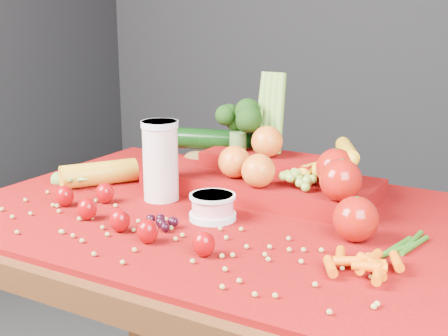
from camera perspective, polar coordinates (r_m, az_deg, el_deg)
The scene contains 12 objects.
table at distance 1.34m, azimuth -0.43°, elevation -8.25°, with size 1.10×0.80×0.75m.
red_cloth at distance 1.31m, azimuth -0.44°, elevation -4.18°, with size 1.05×0.75×0.01m, color #7F0904.
milk_glass at distance 1.36m, azimuth -5.83°, elevation 0.93°, with size 0.08×0.08×0.18m.
yogurt_bowl at distance 1.25m, azimuth -1.05°, elevation -3.49°, with size 0.09×0.09×0.05m.
strawberry_scatter at distance 1.26m, azimuth -9.14°, elevation -3.65°, with size 0.44×0.28×0.05m.
dark_grape_cluster at distance 1.20m, azimuth -5.87°, elevation -4.99°, with size 0.06×0.05×0.03m, color black, non-canonical shape.
soybean_scatter at distance 1.15m, azimuth -5.58°, elevation -6.49°, with size 0.84×0.24×0.01m, color #9D8A43, non-canonical shape.
corn_ear at distance 1.50m, azimuth -12.94°, elevation -0.88°, with size 0.25×0.27×0.06m.
potato at distance 1.57m, azimuth -2.34°, elevation 0.53°, with size 0.09×0.07×0.06m, color brown.
baby_carrot_pile at distance 1.03m, azimuth 12.19°, elevation -8.59°, with size 0.17×0.17×0.03m, color #D95707, non-canonical shape.
green_bean_pile at distance 1.16m, azimuth 16.28°, elevation -6.83°, with size 0.14×0.12×0.01m, color #245313, non-canonical shape.
produce_mound at distance 1.39m, azimuth 4.47°, elevation -0.17°, with size 0.61×0.36×0.27m.
Camera 1 is at (0.63, -1.06, 1.18)m, focal length 50.00 mm.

